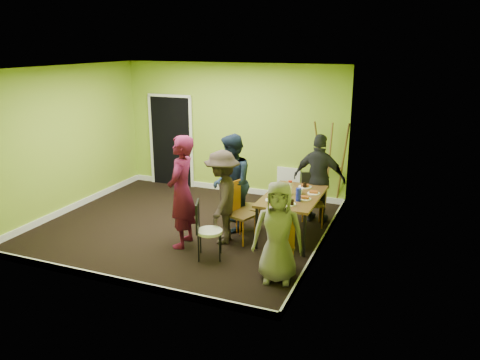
% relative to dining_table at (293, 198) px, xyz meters
% --- Properties ---
extents(ground, '(5.00, 5.00, 0.00)m').
position_rel_dining_table_xyz_m(ground, '(-1.93, -0.26, -0.70)').
color(ground, black).
rests_on(ground, ground).
extents(room_walls, '(5.04, 4.54, 2.82)m').
position_rel_dining_table_xyz_m(room_walls, '(-1.95, -0.22, 0.29)').
color(room_walls, '#94BA30').
rests_on(room_walls, ground).
extents(dining_table, '(0.90, 1.50, 0.75)m').
position_rel_dining_table_xyz_m(dining_table, '(0.00, 0.00, 0.00)').
color(dining_table, black).
rests_on(dining_table, ground).
extents(chair_left_far, '(0.43, 0.43, 0.94)m').
position_rel_dining_table_xyz_m(chair_left_far, '(-0.87, -0.02, -0.17)').
color(chair_left_far, '#C06C12').
rests_on(chair_left_far, ground).
extents(chair_left_near, '(0.52, 0.52, 0.99)m').
position_rel_dining_table_xyz_m(chair_left_near, '(-0.81, -0.45, -0.14)').
color(chair_left_near, '#C06C12').
rests_on(chair_left_near, ground).
extents(chair_back_end, '(0.51, 0.56, 0.94)m').
position_rel_dining_table_xyz_m(chair_back_end, '(0.15, 0.79, -0.03)').
color(chair_back_end, '#C06C12').
rests_on(chair_back_end, ground).
extents(chair_front_end, '(0.48, 0.48, 0.89)m').
position_rel_dining_table_xyz_m(chair_front_end, '(0.21, -1.32, -0.19)').
color(chair_front_end, '#C06C12').
rests_on(chair_front_end, ground).
extents(chair_bentwood, '(0.46, 0.45, 0.91)m').
position_rel_dining_table_xyz_m(chair_bentwood, '(-1.01, -1.27, -0.19)').
color(chair_bentwood, black).
rests_on(chair_bentwood, ground).
extents(easel, '(0.70, 0.66, 1.74)m').
position_rel_dining_table_xyz_m(easel, '(0.27, 1.76, 0.17)').
color(easel, brown).
rests_on(easel, ground).
extents(plate_near_left, '(0.27, 0.27, 0.01)m').
position_rel_dining_table_xyz_m(plate_near_left, '(-0.27, 0.38, 0.06)').
color(plate_near_left, white).
rests_on(plate_near_left, dining_table).
extents(plate_near_right, '(0.25, 0.25, 0.01)m').
position_rel_dining_table_xyz_m(plate_near_right, '(-0.22, -0.39, 0.06)').
color(plate_near_right, white).
rests_on(plate_near_right, dining_table).
extents(plate_far_back, '(0.23, 0.23, 0.01)m').
position_rel_dining_table_xyz_m(plate_far_back, '(0.08, 0.51, 0.06)').
color(plate_far_back, white).
rests_on(plate_far_back, dining_table).
extents(plate_far_front, '(0.24, 0.24, 0.01)m').
position_rel_dining_table_xyz_m(plate_far_front, '(0.06, -0.48, 0.06)').
color(plate_far_front, white).
rests_on(plate_far_front, dining_table).
extents(plate_wall_back, '(0.21, 0.21, 0.01)m').
position_rel_dining_table_xyz_m(plate_wall_back, '(0.31, 0.20, 0.06)').
color(plate_wall_back, white).
rests_on(plate_wall_back, dining_table).
extents(plate_wall_front, '(0.21, 0.21, 0.01)m').
position_rel_dining_table_xyz_m(plate_wall_front, '(0.24, -0.13, 0.06)').
color(plate_wall_front, white).
rests_on(plate_wall_front, dining_table).
extents(thermos, '(0.07, 0.07, 0.21)m').
position_rel_dining_table_xyz_m(thermos, '(-0.06, 0.01, 0.16)').
color(thermos, white).
rests_on(thermos, dining_table).
extents(blue_bottle, '(0.08, 0.08, 0.21)m').
position_rel_dining_table_xyz_m(blue_bottle, '(0.16, -0.26, 0.16)').
color(blue_bottle, '#1621AC').
rests_on(blue_bottle, dining_table).
extents(orange_bottle, '(0.04, 0.04, 0.08)m').
position_rel_dining_table_xyz_m(orange_bottle, '(-0.13, 0.13, 0.10)').
color(orange_bottle, '#C06C12').
rests_on(orange_bottle, dining_table).
extents(glass_mid, '(0.07, 0.07, 0.10)m').
position_rel_dining_table_xyz_m(glass_mid, '(-0.20, 0.19, 0.10)').
color(glass_mid, black).
rests_on(glass_mid, dining_table).
extents(glass_back, '(0.07, 0.07, 0.10)m').
position_rel_dining_table_xyz_m(glass_back, '(0.08, 0.46, 0.11)').
color(glass_back, black).
rests_on(glass_back, dining_table).
extents(glass_front, '(0.07, 0.07, 0.10)m').
position_rel_dining_table_xyz_m(glass_front, '(0.13, -0.51, 0.11)').
color(glass_front, black).
rests_on(glass_front, dining_table).
extents(cup_a, '(0.12, 0.12, 0.10)m').
position_rel_dining_table_xyz_m(cup_a, '(-0.25, -0.25, 0.10)').
color(cup_a, white).
rests_on(cup_a, dining_table).
extents(cup_b, '(0.09, 0.09, 0.09)m').
position_rel_dining_table_xyz_m(cup_b, '(0.10, 0.11, 0.10)').
color(cup_b, white).
rests_on(cup_b, dining_table).
extents(person_standing, '(0.52, 0.72, 1.83)m').
position_rel_dining_table_xyz_m(person_standing, '(-1.56, -0.98, 0.22)').
color(person_standing, '#520E2B').
rests_on(person_standing, ground).
extents(person_left_far, '(0.91, 1.01, 1.71)m').
position_rel_dining_table_xyz_m(person_left_far, '(-1.09, -0.07, 0.16)').
color(person_left_far, '#131F30').
rests_on(person_left_far, ground).
extents(person_left_near, '(0.81, 1.12, 1.55)m').
position_rel_dining_table_xyz_m(person_left_near, '(-1.02, -0.61, 0.08)').
color(person_left_near, '#2D241E').
rests_on(person_left_near, ground).
extents(person_back_end, '(0.99, 0.47, 1.64)m').
position_rel_dining_table_xyz_m(person_back_end, '(0.25, 0.88, 0.13)').
color(person_back_end, black).
rests_on(person_back_end, ground).
extents(person_front_end, '(0.78, 0.60, 1.44)m').
position_rel_dining_table_xyz_m(person_front_end, '(0.23, -1.54, 0.02)').
color(person_front_end, gray).
rests_on(person_front_end, ground).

